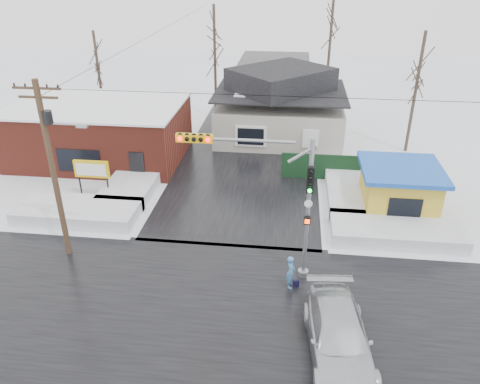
# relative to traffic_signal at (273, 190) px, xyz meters

# --- Properties ---
(ground) EXTENTS (120.00, 120.00, 0.00)m
(ground) POSITION_rel_traffic_signal_xyz_m (-2.43, -2.97, -4.54)
(ground) COLOR white
(ground) RESTS_ON ground
(road_ns) EXTENTS (10.00, 120.00, 0.02)m
(road_ns) POSITION_rel_traffic_signal_xyz_m (-2.43, -2.97, -4.53)
(road_ns) COLOR black
(road_ns) RESTS_ON ground
(road_ew) EXTENTS (120.00, 10.00, 0.02)m
(road_ew) POSITION_rel_traffic_signal_xyz_m (-2.43, -2.97, -4.53)
(road_ew) COLOR black
(road_ew) RESTS_ON ground
(snowbank_nw) EXTENTS (7.00, 3.00, 0.80)m
(snowbank_nw) POSITION_rel_traffic_signal_xyz_m (-11.43, 4.03, -4.14)
(snowbank_nw) COLOR white
(snowbank_nw) RESTS_ON ground
(snowbank_ne) EXTENTS (7.00, 3.00, 0.80)m
(snowbank_ne) POSITION_rel_traffic_signal_xyz_m (6.57, 4.03, -4.14)
(snowbank_ne) COLOR white
(snowbank_ne) RESTS_ON ground
(snowbank_nside_w) EXTENTS (3.00, 8.00, 0.80)m
(snowbank_nside_w) POSITION_rel_traffic_signal_xyz_m (-9.43, 9.03, -4.14)
(snowbank_nside_w) COLOR white
(snowbank_nside_w) RESTS_ON ground
(snowbank_nside_e) EXTENTS (3.00, 8.00, 0.80)m
(snowbank_nside_e) POSITION_rel_traffic_signal_xyz_m (4.57, 9.03, -4.14)
(snowbank_nside_e) COLOR white
(snowbank_nside_e) RESTS_ON ground
(traffic_signal) EXTENTS (6.05, 0.68, 7.00)m
(traffic_signal) POSITION_rel_traffic_signal_xyz_m (0.00, 0.00, 0.00)
(traffic_signal) COLOR gray
(traffic_signal) RESTS_ON ground
(utility_pole) EXTENTS (3.15, 0.44, 9.00)m
(utility_pole) POSITION_rel_traffic_signal_xyz_m (-10.36, 0.53, 0.57)
(utility_pole) COLOR #382619
(utility_pole) RESTS_ON ground
(brick_building) EXTENTS (12.20, 8.20, 4.12)m
(brick_building) POSITION_rel_traffic_signal_xyz_m (-13.43, 13.03, -2.46)
(brick_building) COLOR maroon
(brick_building) RESTS_ON ground
(marquee_sign) EXTENTS (2.20, 0.21, 2.55)m
(marquee_sign) POSITION_rel_traffic_signal_xyz_m (-11.43, 6.53, -2.62)
(marquee_sign) COLOR black
(marquee_sign) RESTS_ON ground
(house) EXTENTS (10.40, 8.40, 5.76)m
(house) POSITION_rel_traffic_signal_xyz_m (-0.43, 19.03, -1.92)
(house) COLOR #B2ABA0
(house) RESTS_ON ground
(kiosk) EXTENTS (4.60, 4.60, 2.88)m
(kiosk) POSITION_rel_traffic_signal_xyz_m (7.07, 7.03, -3.08)
(kiosk) COLOR gold
(kiosk) RESTS_ON ground
(fence) EXTENTS (8.00, 0.12, 1.80)m
(fence) POSITION_rel_traffic_signal_xyz_m (4.07, 11.03, -3.64)
(fence) COLOR black
(fence) RESTS_ON ground
(tree_far_left) EXTENTS (3.00, 3.00, 10.00)m
(tree_far_left) POSITION_rel_traffic_signal_xyz_m (-6.43, 23.03, 3.41)
(tree_far_left) COLOR #332821
(tree_far_left) RESTS_ON ground
(tree_far_mid) EXTENTS (3.00, 3.00, 12.00)m
(tree_far_mid) POSITION_rel_traffic_signal_xyz_m (3.57, 25.03, 5.00)
(tree_far_mid) COLOR #332821
(tree_far_mid) RESTS_ON ground
(tree_far_right) EXTENTS (3.00, 3.00, 9.00)m
(tree_far_right) POSITION_rel_traffic_signal_xyz_m (9.57, 17.03, 2.62)
(tree_far_right) COLOR #332821
(tree_far_right) RESTS_ON ground
(tree_far_west) EXTENTS (3.00, 3.00, 8.00)m
(tree_far_west) POSITION_rel_traffic_signal_xyz_m (-16.43, 21.03, 1.82)
(tree_far_west) COLOR #332821
(tree_far_west) RESTS_ON ground
(pedestrian) EXTENTS (0.40, 0.60, 1.65)m
(pedestrian) POSITION_rel_traffic_signal_xyz_m (0.97, -0.89, -3.71)
(pedestrian) COLOR teal
(pedestrian) RESTS_ON ground
(car) EXTENTS (2.83, 5.87, 1.65)m
(car) POSITION_rel_traffic_signal_xyz_m (2.86, -4.71, -3.72)
(car) COLOR silver
(car) RESTS_ON ground
(shopping_bag) EXTENTS (0.30, 0.20, 0.35)m
(shopping_bag) POSITION_rel_traffic_signal_xyz_m (1.24, -0.87, -4.36)
(shopping_bag) COLOR black
(shopping_bag) RESTS_ON ground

